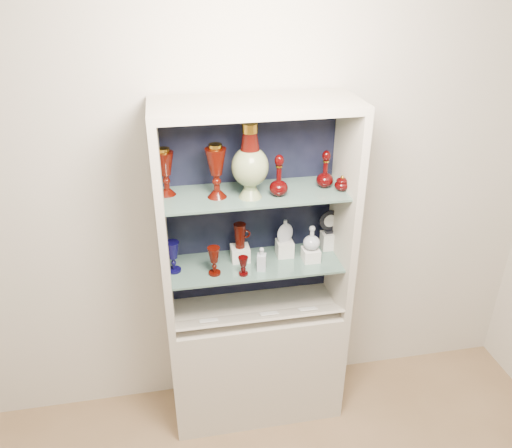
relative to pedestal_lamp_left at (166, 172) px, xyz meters
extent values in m
cube|color=beige|center=(0.44, 0.14, -0.19)|extent=(3.50, 0.02, 2.80)
cube|color=beige|center=(0.44, -0.08, -1.22)|extent=(1.00, 0.40, 0.75)
cube|color=black|center=(0.44, 0.11, -0.27)|extent=(0.98, 0.02, 1.15)
cube|color=beige|center=(-0.04, -0.08, -0.27)|extent=(0.04, 0.40, 1.15)
cube|color=beige|center=(0.92, -0.08, -0.27)|extent=(0.04, 0.40, 1.15)
cube|color=beige|center=(0.44, -0.08, 0.33)|extent=(1.00, 0.40, 0.04)
cube|color=slate|center=(0.44, -0.06, -0.55)|extent=(0.92, 0.34, 0.01)
cube|color=slate|center=(0.44, -0.06, -0.13)|extent=(0.92, 0.34, 0.01)
cube|color=beige|center=(0.44, -0.19, -0.81)|extent=(0.92, 0.17, 0.09)
cube|color=white|center=(0.71, -0.19, -0.80)|extent=(0.10, 0.06, 0.03)
cube|color=white|center=(0.49, -0.19, -0.80)|extent=(0.10, 0.06, 0.03)
cube|color=white|center=(0.16, -0.19, -0.80)|extent=(0.10, 0.06, 0.03)
cube|color=silver|center=(0.36, -0.01, -0.50)|extent=(0.10, 0.10, 0.08)
cube|color=silver|center=(0.62, -0.01, -0.50)|extent=(0.09, 0.09, 0.09)
cube|color=silver|center=(0.75, -0.09, -0.51)|extent=(0.09, 0.09, 0.07)
cube|color=silver|center=(0.88, 0.02, -0.49)|extent=(0.08, 0.08, 0.10)
camera|label=1|loc=(0.02, -2.34, 0.91)|focal=35.00mm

